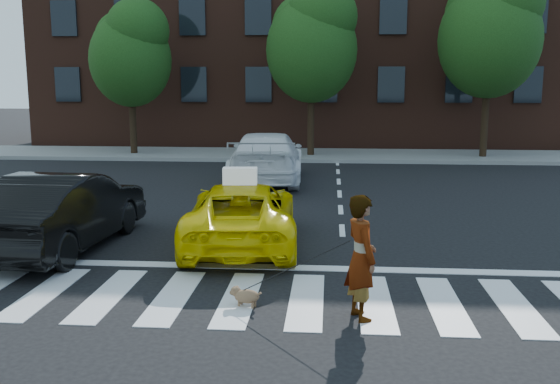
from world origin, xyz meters
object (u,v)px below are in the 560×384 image
object	(u,v)px
white_suv	(267,157)
tree_mid	(312,38)
taxi	(242,214)
woman	(361,257)
tree_left	(131,50)
black_sedan	(63,211)
dog	(244,295)
tree_right	(491,27)

from	to	relation	value
white_suv	tree_mid	bearing A→B (deg)	-103.80
taxi	woman	bearing A→B (deg)	115.12
tree_left	white_suv	xyz separation A→B (m)	(6.27, -6.18, -3.65)
black_sedan	dog	world-z (taller)	black_sedan
tree_mid	taxi	world-z (taller)	tree_mid
white_suv	woman	bearing A→B (deg)	99.58
tree_left	taxi	bearing A→B (deg)	-64.69
tree_right	black_sedan	distance (m)	18.92
white_suv	dog	size ratio (longest dim) A/B	11.05
white_suv	tree_right	bearing A→B (deg)	-145.62
taxi	woman	xyz separation A→B (m)	(2.15, -3.73, 0.24)
white_suv	dog	xyz separation A→B (m)	(0.82, -11.13, -0.63)
white_suv	woman	world-z (taller)	woman
tree_mid	dog	xyz separation A→B (m)	(-0.41, -17.32, -4.68)
black_sedan	woman	xyz separation A→B (m)	(5.51, -3.13, 0.11)
tree_right	dog	size ratio (longest dim) A/B	15.56
black_sedan	white_suv	size ratio (longest dim) A/B	0.83
tree_left	white_suv	world-z (taller)	tree_left
tree_right	black_sedan	bearing A→B (deg)	-127.90
tree_mid	dog	bearing A→B (deg)	-91.36
white_suv	tree_left	bearing A→B (deg)	-47.13
tree_left	dog	xyz separation A→B (m)	(7.09, -17.32, -4.27)
tree_mid	black_sedan	bearing A→B (deg)	-106.46
tree_right	woman	xyz separation A→B (m)	(-5.78, -17.63, -4.40)
taxi	black_sedan	xyz separation A→B (m)	(-3.36, -0.60, 0.13)
tree_left	black_sedan	bearing A→B (deg)	-77.49
tree_mid	dog	distance (m)	17.94
tree_left	woman	bearing A→B (deg)	-63.67
white_suv	black_sedan	bearing A→B (deg)	67.33
tree_left	tree_right	size ratio (longest dim) A/B	0.84
woman	dog	size ratio (longest dim) A/B	3.48
tree_right	woman	size ratio (longest dim) A/B	4.48
tree_mid	woman	distance (m)	18.11
tree_mid	woman	xyz separation A→B (m)	(1.22, -17.63, -3.99)
black_sedan	taxi	bearing A→B (deg)	-166.24
tree_left	black_sedan	size ratio (longest dim) A/B	1.43
woman	dog	world-z (taller)	woman
taxi	tree_mid	bearing A→B (deg)	-98.65
tree_left	dog	size ratio (longest dim) A/B	13.14
tree_mid	taxi	xyz separation A→B (m)	(-0.93, -13.89, -4.23)
black_sedan	white_suv	xyz separation A→B (m)	(3.05, 8.31, 0.04)
taxi	dog	size ratio (longest dim) A/B	9.02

